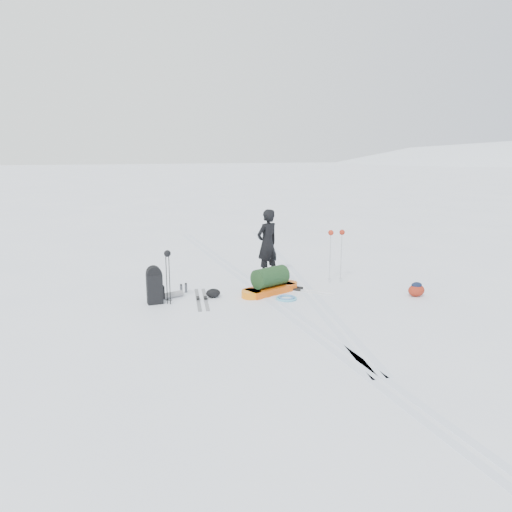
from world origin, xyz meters
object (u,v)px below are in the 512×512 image
object	(u,v)px
pulk_sled	(270,283)
ski_poles_black	(168,260)
skier	(267,244)
expedition_rucksack	(157,286)

from	to	relation	value
pulk_sled	ski_poles_black	bearing A→B (deg)	160.63
pulk_sled	ski_poles_black	world-z (taller)	ski_poles_black
skier	ski_poles_black	size ratio (longest dim) A/B	1.50
expedition_rucksack	ski_poles_black	bearing A→B (deg)	-38.77
expedition_rucksack	ski_poles_black	distance (m)	0.69
expedition_rucksack	pulk_sled	bearing A→B (deg)	-3.45
pulk_sled	expedition_rucksack	bearing A→B (deg)	156.66
pulk_sled	skier	bearing A→B (deg)	51.21
skier	ski_poles_black	xyz separation A→B (m)	(-2.87, -1.64, 0.09)
skier	pulk_sled	distance (m)	1.62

